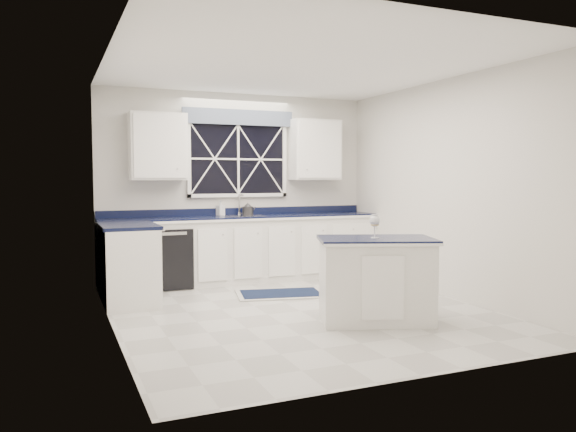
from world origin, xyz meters
name	(u,v)px	position (x,y,z in m)	size (l,w,h in m)	color
ground	(300,311)	(0.00, 0.00, 0.00)	(4.50, 4.50, 0.00)	#B6B7B2
back_wall	(237,187)	(0.00, 2.25, 1.35)	(4.00, 0.10, 2.70)	silver
base_cabinets	(225,253)	(-0.33, 1.78, 0.45)	(3.99, 1.60, 0.90)	white
countertop	(244,217)	(0.00, 1.95, 0.92)	(3.98, 0.64, 0.04)	black
dishwasher	(167,257)	(-1.10, 1.95, 0.41)	(0.60, 0.58, 0.82)	black
window	(238,154)	(0.00, 2.20, 1.83)	(1.65, 0.09, 1.26)	black
upper_cabinets	(241,148)	(0.00, 2.08, 1.90)	(3.10, 0.34, 0.90)	white
faucet	(240,204)	(0.00, 2.14, 1.10)	(0.05, 0.20, 0.30)	#AFAFB1
island	(376,279)	(0.54, -0.70, 0.44)	(1.34, 1.06, 0.87)	white
rug	(281,294)	(0.13, 0.90, 0.01)	(1.23, 0.89, 0.02)	#B5B5B0
kettle	(248,210)	(0.08, 2.04, 1.02)	(0.26, 0.15, 0.18)	#29292B
wine_glass	(375,222)	(0.50, -0.72, 1.04)	(0.10, 0.10, 0.24)	silver
soap_bottle	(220,208)	(-0.28, 2.17, 1.05)	(0.10, 0.10, 0.21)	silver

